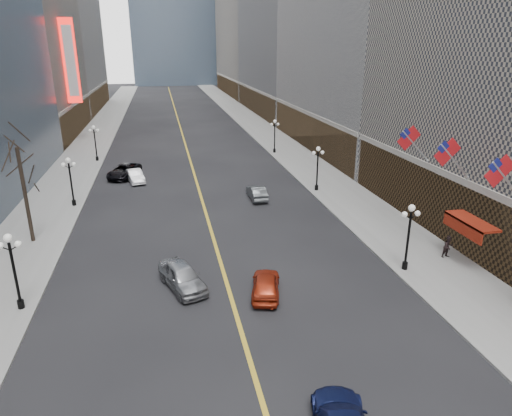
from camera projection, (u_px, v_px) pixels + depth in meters
name	position (u px, v px, depth m)	size (l,w,h in m)	color
sidewalk_east	(282.00, 146.00, 67.59)	(6.00, 230.00, 0.15)	gray
sidewalk_west	(84.00, 155.00, 62.25)	(6.00, 230.00, 0.15)	gray
lane_line	(183.00, 138.00, 74.17)	(0.25, 200.00, 0.02)	gold
streetlamp_east_1	(409.00, 231.00, 29.31)	(1.26, 0.44, 4.52)	black
streetlamp_east_2	(318.00, 164.00, 45.92)	(1.26, 0.44, 4.52)	black
streetlamp_east_3	(275.00, 133.00, 62.53)	(1.26, 0.44, 4.52)	black
streetlamp_west_1	(13.00, 264.00, 24.81)	(1.26, 0.44, 4.52)	black
streetlamp_west_2	(70.00, 177.00, 41.42)	(1.26, 0.44, 4.52)	black
streetlamp_west_3	(95.00, 139.00, 58.03)	(1.26, 0.44, 4.52)	black
flag_3	(502.00, 174.00, 25.75)	(2.87, 0.12, 2.87)	#B2B2B7
flag_4	(449.00, 154.00, 30.36)	(2.87, 0.12, 2.87)	#B2B2B7
flag_5	(411.00, 140.00, 34.97)	(2.87, 0.12, 2.87)	#B2B2B7
awning_c	(469.00, 223.00, 30.08)	(1.40, 4.00, 0.93)	maroon
theatre_marquee	(70.00, 61.00, 67.12)	(2.00, 0.55, 12.00)	red
tree_west_far	(19.00, 163.00, 32.59)	(3.60, 3.60, 7.92)	#2D231C
car_nb_near	(182.00, 276.00, 27.93)	(1.83, 4.56, 1.55)	gray
car_nb_mid	(135.00, 176.00, 49.93)	(1.43, 4.11, 1.35)	white
car_nb_far	(124.00, 171.00, 51.64)	(2.48, 5.38, 1.50)	black
car_sb_mid	(266.00, 284.00, 27.18)	(1.63, 4.05, 1.38)	#9D2811
car_sb_far	(257.00, 193.00, 44.32)	(1.41, 4.03, 1.33)	#4B5053
ped_east_walk	(448.00, 247.00, 31.64)	(0.77, 0.42, 1.59)	black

